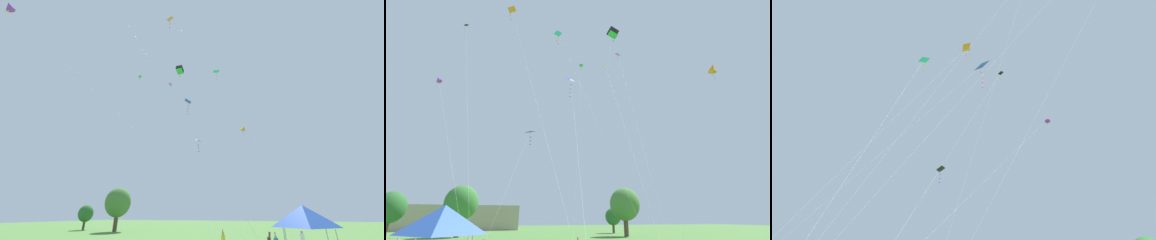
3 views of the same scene
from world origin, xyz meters
The scene contains 15 objects.
tree_far_left centered at (19.17, 35.04, 5.48)m, with size 5.63×5.06×8.49m.
tree_far_right centered at (21.09, 44.95, 3.37)m, with size 3.46×3.11×5.21m.
festival_tent centered at (-5.91, 2.60, 3.07)m, with size 2.73×2.73×3.69m.
person_white_shirt centered at (5.07, 1.88, 0.91)m, with size 0.40×0.40×1.70m.
person_yellow_shirt centered at (2.33, 9.30, 0.88)m, with size 0.37×0.37×1.81m.
kite_purple_diamond_1 centered at (-13.53, 25.74, 21.58)m, with size 9.56×21.73×22.24m.
kite_black_box_2 centered at (10.36, 17.91, 29.25)m, with size 8.62×9.02×29.96m.
kite_orange_diamond_3 centered at (16.56, 7.49, 17.86)m, with size 11.89×5.73×18.47m.
kite_pink_delta_4 centered at (12.31, 20.38, 27.12)m, with size 7.38×19.00×28.06m.
kite_green_delta_5 centered at (7.45, 24.75, 26.90)m, with size 6.03×15.69×27.62m.
kite_orange_delta_6 centered at (-4.40, 12.94, 24.86)m, with size 4.02×17.39×25.59m.
kite_cyan_delta_7 centered at (0.17, 8.55, 19.11)m, with size 4.94×7.23×19.54m.
kite_white_delta_8 centered at (11.64, 23.86, 26.99)m, with size 7.10×22.75×28.05m.
kite_blue_delta_9 centered at (2.64, 13.11, 17.12)m, with size 4.40×17.52×17.82m.
kite_black_delta_10 centered at (-1.65, 10.48, 9.93)m, with size 3.52×6.38×10.29m.
Camera 1 is at (-21.36, 4.30, 3.15)m, focal length 20.00 mm.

